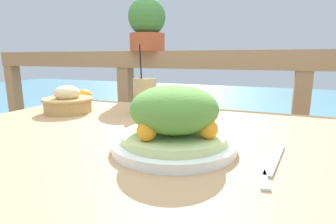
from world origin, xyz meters
TOP-DOWN VIEW (x-y plane):
  - patio_table at (0.00, 0.00)m, footprint 1.14×0.84m
  - railing_fence at (0.00, 0.71)m, footprint 2.80×0.08m
  - sea_backdrop at (0.00, 3.21)m, footprint 12.00×4.00m
  - salad_plate at (0.14, -0.07)m, footprint 0.27×0.27m
  - drink_glass at (-0.09, 0.23)m, footprint 0.08×0.08m
  - bread_basket at (-0.37, 0.15)m, footprint 0.18×0.18m
  - potted_plant at (-0.31, 0.71)m, footprint 0.20×0.20m
  - fork at (0.32, -0.11)m, footprint 0.04×0.18m
  - knife at (0.35, -0.06)m, footprint 0.04×0.18m
  - orange_near_basket at (-0.41, 0.30)m, footprint 0.07×0.07m

SIDE VIEW (x-z plane):
  - sea_backdrop at x=0.00m, z-range 0.00..0.35m
  - patio_table at x=0.00m, z-range 0.28..1.05m
  - railing_fence at x=0.00m, z-range 0.22..1.22m
  - fork at x=0.32m, z-range 0.77..0.77m
  - knife at x=0.35m, z-range 0.77..0.77m
  - orange_near_basket at x=-0.41m, z-range 0.77..0.84m
  - bread_basket at x=-0.37m, z-range 0.76..0.86m
  - salad_plate at x=0.14m, z-range 0.76..0.90m
  - drink_glass at x=-0.09m, z-range 0.71..0.96m
  - potted_plant at x=-0.31m, z-range 1.00..1.28m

